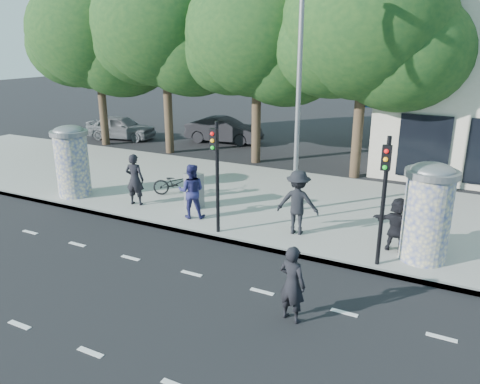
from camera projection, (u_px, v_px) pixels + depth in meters
The scene contains 24 objects.
ground at pixel (159, 299), 10.89m from camera, with size 120.00×120.00×0.00m, color black.
sidewalk at pixel (281, 202), 17.21m from camera, with size 40.00×8.00×0.15m, color gray.
curb at pixel (231, 241), 13.87m from camera, with size 40.00×0.10×0.16m, color slate.
lane_dash_near at pixel (90, 352), 9.02m from camera, with size 32.00×0.12×0.01m, color silver.
lane_dash_far at pixel (192, 274), 12.07m from camera, with size 32.00×0.12×0.01m, color silver.
ad_column_left at pixel (72, 159), 17.34m from camera, with size 1.36×1.36×2.65m.
ad_column_right at pixel (428, 210), 12.14m from camera, with size 1.36×1.36×2.65m.
traffic_pole_near at pixel (216, 166), 13.67m from camera, with size 0.22×0.31×3.40m.
traffic_pole_far at pixel (384, 189), 11.59m from camera, with size 0.22×0.31×3.40m.
street_lamp at pixel (299, 72), 14.68m from camera, with size 0.25×0.93×8.00m.
tree_far_left at pixel (96, 32), 25.19m from camera, with size 7.20×7.20×9.26m.
tree_mid_left at pixel (164, 24), 23.15m from camera, with size 7.20×7.20×9.57m.
tree_near_left at pixel (257, 33), 21.28m from camera, with size 6.80×6.80×8.97m.
tree_center at pixel (366, 25), 18.70m from camera, with size 7.00×7.00×9.30m.
ped_b at pixel (135, 179), 16.47m from camera, with size 0.67×0.44×1.85m, color black.
ped_c at pixel (191, 191), 15.25m from camera, with size 0.88×0.69×1.81m, color navy.
ped_d at pixel (298, 202), 13.96m from camera, with size 1.27×0.73×1.96m, color black.
ped_f at pixel (397, 225), 12.84m from camera, with size 1.43×0.52×1.55m, color black.
man_road at pixel (292, 284), 9.84m from camera, with size 0.63×0.41×1.72m, color black.
bicycle at pixel (176, 183), 17.66m from camera, with size 1.75×0.61×0.92m, color black.
cabinet_left at pixel (194, 190), 16.30m from camera, with size 0.58×0.42×1.22m, color slate.
cabinet_right at pixel (420, 233), 12.84m from camera, with size 0.53×0.39×1.11m, color slate.
car_left at pixel (121, 127), 28.39m from camera, with size 4.20×1.69×1.43m, color slate.
car_mid at pixel (224, 130), 27.39m from camera, with size 4.47×1.56×1.47m, color black.
Camera 1 is at (6.05, -7.67, 5.74)m, focal length 35.00 mm.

